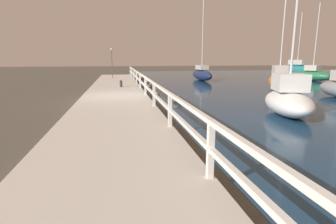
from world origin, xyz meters
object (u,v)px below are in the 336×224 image
object	(u,v)px
mooring_bollard	(121,83)
sailboat_navy	(202,74)
sailboat_orange	(279,80)
sailboat_teal	(297,70)
sailboat_white	(288,99)
dock_lamp	(112,59)
sailboat_green	(312,75)

from	to	relation	value
mooring_bollard	sailboat_navy	xyz separation A→B (m)	(7.80, 6.88, 0.15)
sailboat_orange	mooring_bollard	bearing A→B (deg)	-168.77
sailboat_teal	sailboat_navy	xyz separation A→B (m)	(-12.78, -3.37, -0.18)
sailboat_navy	mooring_bollard	bearing A→B (deg)	-137.41
sailboat_navy	sailboat_white	bearing A→B (deg)	-95.18
dock_lamp	sailboat_white	size ratio (longest dim) A/B	0.54
dock_lamp	sailboat_green	bearing A→B (deg)	-10.96
dock_lamp	sailboat_teal	bearing A→B (deg)	5.43
sailboat_white	dock_lamp	bearing A→B (deg)	130.09
sailboat_white	sailboat_teal	xyz separation A→B (m)	(14.54, 19.17, 0.20)
sailboat_green	sailboat_navy	bearing A→B (deg)	145.71
dock_lamp	sailboat_white	world-z (taller)	sailboat_white
sailboat_teal	sailboat_orange	bearing A→B (deg)	-141.45
sailboat_teal	dock_lamp	bearing A→B (deg)	174.42
sailboat_orange	sailboat_teal	world-z (taller)	sailboat_teal
sailboat_green	sailboat_teal	bearing A→B (deg)	44.49
sailboat_navy	dock_lamp	bearing A→B (deg)	172.13
sailboat_orange	sailboat_navy	world-z (taller)	sailboat_navy
sailboat_orange	sailboat_white	world-z (taller)	sailboat_orange
sailboat_orange	sailboat_navy	distance (m)	8.88
sailboat_orange	sailboat_green	xyz separation A→B (m)	(7.60, 6.18, -0.07)
sailboat_white	sailboat_navy	world-z (taller)	sailboat_navy
mooring_bollard	sailboat_navy	distance (m)	10.40
dock_lamp	sailboat_orange	distance (m)	14.95
dock_lamp	sailboat_navy	world-z (taller)	sailboat_navy
mooring_bollard	sailboat_white	bearing A→B (deg)	-55.88
mooring_bollard	dock_lamp	bearing A→B (deg)	94.78
sailboat_orange	sailboat_teal	bearing A→B (deg)	69.39
dock_lamp	sailboat_orange	xyz separation A→B (m)	(11.18, -9.82, -1.43)
mooring_bollard	sailboat_orange	distance (m)	10.61
dock_lamp	sailboat_teal	size ratio (longest dim) A/B	0.39
mooring_bollard	sailboat_white	world-z (taller)	sailboat_white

